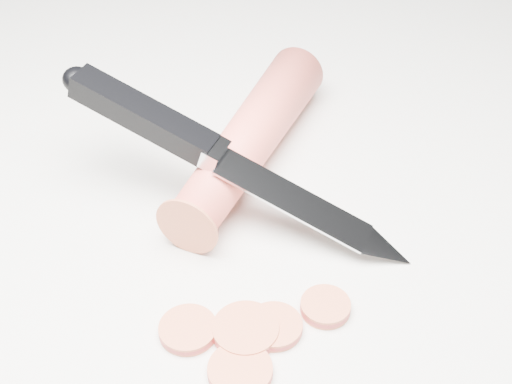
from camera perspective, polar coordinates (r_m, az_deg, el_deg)
name	(u,v)px	position (r m, az deg, el deg)	size (l,w,h in m)	color
ground	(201,290)	(0.44, -4.40, -7.79)	(2.40, 2.40, 0.00)	beige
carrot	(250,139)	(0.52, -0.50, 4.28)	(0.04, 0.04, 0.20)	#E84C3F
carrot_slice_0	(240,371)	(0.40, -1.28, -14.10)	(0.04, 0.04, 0.01)	#C85835
carrot_slice_1	(246,330)	(0.42, -0.84, -10.99)	(0.04, 0.04, 0.01)	#C85835
carrot_slice_2	(274,326)	(0.42, 1.46, -10.70)	(0.03, 0.03, 0.01)	#C85835
carrot_slice_3	(325,307)	(0.43, 5.57, -9.12)	(0.03, 0.03, 0.01)	#C85835
carrot_slice_4	(188,330)	(0.42, -5.46, -10.90)	(0.03, 0.03, 0.01)	#C85835
kitchen_knife	(234,160)	(0.46, -1.75, 2.54)	(0.18, 0.21, 0.09)	#B5B7BC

